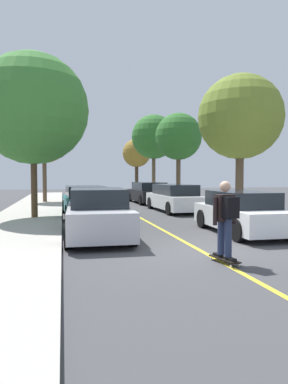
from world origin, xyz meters
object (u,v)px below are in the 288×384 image
at_px(parked_car_right_far, 148,193).
at_px(street_tree_left_near, 44,138).
at_px(parked_car_right_near, 174,198).
at_px(skateboard, 224,259).
at_px(street_tree_left_nearest, 33,109).
at_px(street_tree_right_nearest, 240,117).
at_px(parked_car_left_nearest, 98,214).
at_px(parked_car_left_near, 85,201).
at_px(parked_car_right_nearest, 242,213).
at_px(street_tree_right_near, 179,137).
at_px(street_tree_right_farthest, 137,153).
at_px(skateboarder, 226,215).
at_px(street_tree_right_far, 154,137).

height_order(parked_car_right_far, street_tree_left_near, street_tree_left_near).
bearing_deg(parked_car_right_near, skateboard, -102.34).
distance_m(street_tree_left_nearest, street_tree_right_nearest, 8.86).
relative_size(street_tree_right_nearest, skateboard, 7.11).
height_order(parked_car_right_near, street_tree_right_nearest, street_tree_right_nearest).
distance_m(parked_car_left_nearest, parked_car_left_near, 5.80).
relative_size(parked_car_right_near, street_tree_left_near, 0.83).
relative_size(parked_car_right_nearest, skateboard, 4.77).
distance_m(parked_car_right_nearest, street_tree_right_near, 13.32).
bearing_deg(parked_car_right_far, street_tree_right_nearest, -75.60).
distance_m(parked_car_right_nearest, street_tree_right_farthest, 26.69).
xyz_separation_m(parked_car_right_nearest, parked_car_right_near, (0.00, 6.92, 0.04)).
bearing_deg(street_tree_left_nearest, parked_car_right_far, 48.86).
xyz_separation_m(parked_car_right_nearest, skateboarder, (-2.25, -3.45, 0.37)).
bearing_deg(street_tree_right_near, skateboard, -105.37).
bearing_deg(skateboarder, street_tree_right_farthest, 81.62).
xyz_separation_m(parked_car_left_near, street_tree_right_farthest, (6.69, 20.32, 3.50)).
bearing_deg(skateboard, street_tree_left_near, 104.74).
xyz_separation_m(parked_car_right_nearest, street_tree_right_far, (2.14, 19.22, 4.49)).
bearing_deg(parked_car_left_near, street_tree_right_far, 63.07).
relative_size(parked_car_left_near, street_tree_left_near, 0.78).
bearing_deg(street_tree_left_near, skateboarder, -75.27).
distance_m(street_tree_left_near, street_tree_right_farthest, 15.66).
height_order(parked_car_left_nearest, street_tree_right_far, street_tree_right_far).
bearing_deg(skateboarder, parked_car_right_far, 81.93).
distance_m(parked_car_right_near, street_tree_right_farthest, 19.87).
distance_m(parked_car_left_near, parked_car_right_near, 4.64).
bearing_deg(parked_car_right_nearest, parked_car_left_near, 127.00).
xyz_separation_m(parked_car_right_near, street_tree_right_farthest, (2.14, 19.44, 3.49)).
height_order(parked_car_right_near, street_tree_right_far, street_tree_right_far).
distance_m(parked_car_right_far, street_tree_left_nearest, 10.87).
relative_size(street_tree_left_near, skateboarder, 3.51).
bearing_deg(parked_car_right_near, skateboarder, -102.27).
relative_size(street_tree_right_farthest, skateboarder, 3.42).
distance_m(parked_car_left_nearest, parked_car_right_nearest, 4.56).
relative_size(parked_car_right_near, skateboard, 5.46).
height_order(parked_car_right_nearest, skateboard, parked_car_right_nearest).
relative_size(parked_car_left_near, skateboard, 5.13).
distance_m(street_tree_left_near, street_tree_right_nearest, 12.83).
relative_size(parked_car_left_nearest, street_tree_right_far, 0.63).
distance_m(parked_car_right_nearest, skateboarder, 4.13).
xyz_separation_m(parked_car_right_far, street_tree_right_far, (2.14, 6.77, 4.45)).
relative_size(parked_car_left_nearest, street_tree_left_near, 0.77).
distance_m(street_tree_left_nearest, street_tree_right_far, 16.93).
xyz_separation_m(parked_car_right_near, street_tree_left_near, (-6.69, 6.50, 3.54)).
xyz_separation_m(parked_car_right_near, street_tree_right_nearest, (2.14, -2.80, 3.72)).
bearing_deg(skateboard, street_tree_right_near, 74.63).
height_order(parked_car_right_near, street_tree_left_near, street_tree_left_near).
relative_size(street_tree_right_near, skateboard, 6.84).
xyz_separation_m(parked_car_left_near, street_tree_right_near, (6.69, 6.55, 3.78)).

